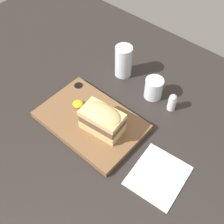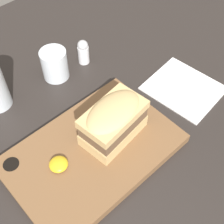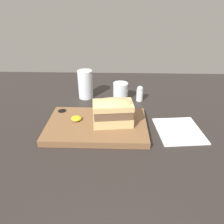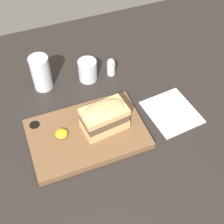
{
  "view_description": "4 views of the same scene",
  "coord_description": "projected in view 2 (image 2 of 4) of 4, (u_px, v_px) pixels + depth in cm",
  "views": [
    {
      "loc": [
        38.32,
        -40.72,
        80.55
      ],
      "look_at": [
        0.88,
        2.04,
        10.14
      ],
      "focal_mm": 45.0,
      "sensor_mm": 36.0,
      "label": 1
    },
    {
      "loc": [
        -25.96,
        -29.51,
        60.69
      ],
      "look_at": [
        0.56,
        -0.75,
        10.72
      ],
      "focal_mm": 50.0,
      "sensor_mm": 36.0,
      "label": 2
    },
    {
      "loc": [
        1.8,
        -68.17,
        45.21
      ],
      "look_at": [
        -0.23,
        -3.56,
        9.88
      ],
      "focal_mm": 35.0,
      "sensor_mm": 36.0,
      "label": 3
    },
    {
      "loc": [
        -19.27,
        -57.83,
        81.79
      ],
      "look_at": [
        2.37,
        -2.1,
        10.83
      ],
      "focal_mm": 50.0,
      "sensor_mm": 36.0,
      "label": 4
    }
  ],
  "objects": [
    {
      "name": "serving_board",
      "position": [
        92.0,
        152.0,
        0.66
      ],
      "size": [
        35.65,
        23.66,
        2.34
      ],
      "color": "brown",
      "rests_on": "dining_table"
    },
    {
      "name": "dining_table",
      "position": [
        108.0,
        138.0,
        0.71
      ],
      "size": [
        191.93,
        122.17,
        2.0
      ],
      "color": "#282321",
      "rests_on": "ground"
    },
    {
      "name": "salt_shaker",
      "position": [
        83.0,
        51.0,
        0.83
      ],
      "size": [
        3.01,
        3.01,
        7.05
      ],
      "color": "white",
      "rests_on": "dining_table"
    },
    {
      "name": "mustard_dollop",
      "position": [
        59.0,
        165.0,
        0.62
      ],
      "size": [
        3.87,
        3.87,
        1.55
      ],
      "color": "gold",
      "rests_on": "serving_board"
    },
    {
      "name": "wine_glass",
      "position": [
        55.0,
        66.0,
        0.79
      ],
      "size": [
        6.7,
        6.7,
        7.99
      ],
      "color": "silver",
      "rests_on": "dining_table"
    },
    {
      "name": "napkin",
      "position": [
        184.0,
        88.0,
        0.79
      ],
      "size": [
        16.92,
        18.73,
        0.4
      ],
      "rotation": [
        0.0,
        0.0,
        0.1
      ],
      "color": "white",
      "rests_on": "dining_table"
    },
    {
      "name": "sandwich",
      "position": [
        115.0,
        119.0,
        0.64
      ],
      "size": [
        14.53,
        9.56,
        9.43
      ],
      "rotation": [
        0.0,
        0.0,
        0.12
      ],
      "color": "tan",
      "rests_on": "serving_board"
    }
  ]
}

